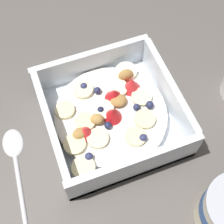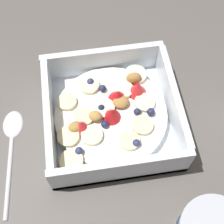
# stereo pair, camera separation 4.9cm
# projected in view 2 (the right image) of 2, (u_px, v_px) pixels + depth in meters

# --- Properties ---
(ground_plane) EXTENTS (2.40, 2.40, 0.00)m
(ground_plane) POSITION_uv_depth(u_px,v_px,m) (110.00, 117.00, 0.52)
(ground_plane) COLOR #56514C
(fruit_bowl) EXTENTS (0.20, 0.20, 0.06)m
(fruit_bowl) POSITION_uv_depth(u_px,v_px,m) (112.00, 114.00, 0.50)
(fruit_bowl) COLOR white
(fruit_bowl) RESTS_ON ground
(spoon) EXTENTS (0.04, 0.17, 0.01)m
(spoon) POSITION_uv_depth(u_px,v_px,m) (11.00, 138.00, 0.50)
(spoon) COLOR silver
(spoon) RESTS_ON ground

